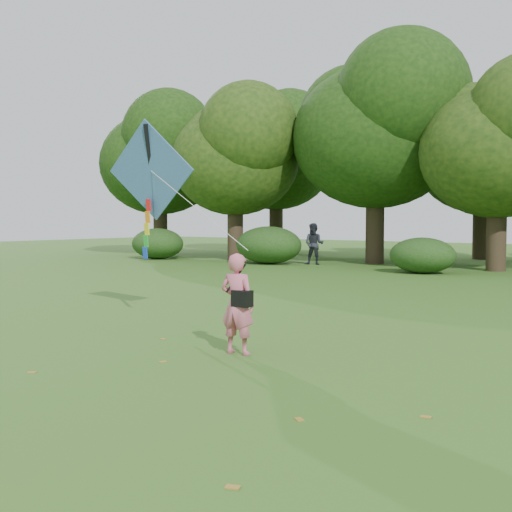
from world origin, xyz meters
The scene contains 7 objects.
ground centered at (0.00, 0.00, 0.00)m, with size 100.00×100.00×0.00m, color #265114.
man_kite_flyer centered at (-0.44, 0.82, 0.81)m, with size 0.59×0.39×1.62m, color #D2637B.
bystander_left centered at (-9.91, 18.56, 0.98)m, with size 0.95×0.74×1.95m, color #242630.
crossbody_bag centered at (-0.32, 0.79, 0.92)m, with size 0.43×0.20×0.68m.
flying_kite centered at (-4.18, 2.56, 3.14)m, with size 5.08×2.15×2.97m.
shrub_band centered at (-0.72, 17.60, 0.86)m, with size 39.15×3.22×1.88m.
fallen_leaves centered at (1.03, 2.01, 0.01)m, with size 8.93×13.71×0.01m.
Camera 1 is at (5.88, -7.13, 2.16)m, focal length 45.00 mm.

